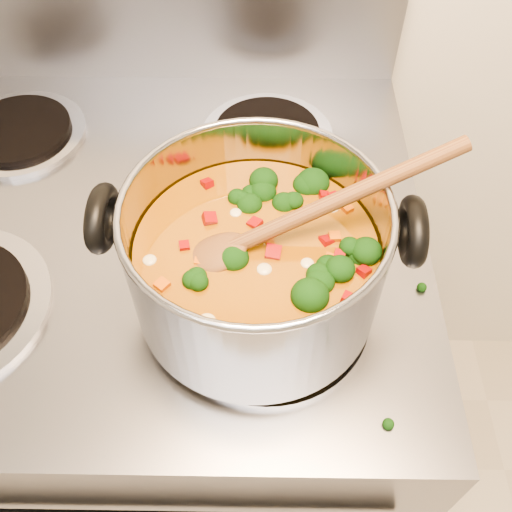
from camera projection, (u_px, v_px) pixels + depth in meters
The scene contains 4 objects.
electric_range at pixel (169, 369), 1.11m from camera, with size 0.78×0.70×1.08m.
stockpot at pixel (256, 259), 0.60m from camera, with size 0.33×0.27×0.16m.
wooden_spoon at pixel (276, 228), 0.57m from camera, with size 0.30×0.11×0.12m.
cooktop_crumbs at pixel (268, 285), 0.68m from camera, with size 0.25×0.39×0.01m.
Camera 1 is at (0.12, 0.65, 1.48)m, focal length 40.00 mm.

